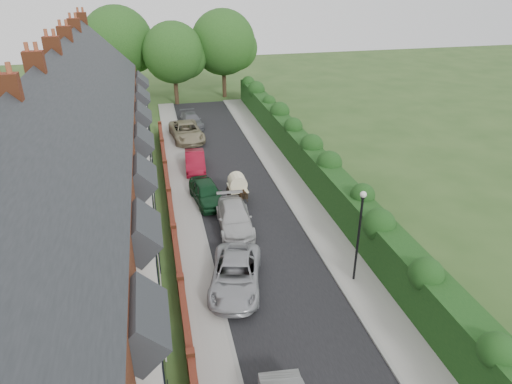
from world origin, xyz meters
TOP-DOWN VIEW (x-y plane):
  - ground at (0.00, 0.00)m, footprint 140.00×140.00m
  - road at (-0.50, 11.00)m, footprint 6.00×58.00m
  - pavement_hedge_side at (3.60, 11.00)m, footprint 2.20×58.00m
  - pavement_house_side at (-4.35, 11.00)m, footprint 1.70×58.00m
  - kerb_hedge_side at (2.55, 11.00)m, footprint 0.18×58.00m
  - kerb_house_side at (-3.55, 11.00)m, footprint 0.18×58.00m
  - hedge at (5.40, 11.00)m, footprint 2.10×58.00m
  - terrace_row at (-10.87, 9.98)m, footprint 9.05×40.50m
  - garden_wall_row at (-5.35, 10.00)m, footprint 0.35×40.35m
  - lamppost at (3.40, 4.00)m, footprint 0.32×0.32m
  - tree_far_left at (-2.65, 40.08)m, footprint 7.14×6.80m
  - tree_far_right at (3.39, 42.08)m, footprint 7.98×7.60m
  - tree_far_back at (-8.59, 43.08)m, footprint 8.40×8.00m
  - car_silver_b at (-2.62, 4.87)m, footprint 3.69×5.73m
  - car_white at (-1.61, 10.60)m, footprint 2.26×5.06m
  - car_green at (-2.82, 14.37)m, footprint 2.39×4.65m
  - car_red at (-3.00, 20.22)m, footprint 1.78×4.42m
  - car_beige at (-3.00, 27.39)m, footprint 3.19×5.98m
  - car_grey at (-2.16, 31.26)m, footprint 2.29×4.64m
  - horse at (-0.73, 12.37)m, footprint 0.87×1.70m
  - horse_cart at (-0.73, 14.15)m, footprint 1.26×2.79m

SIDE VIEW (x-z plane):
  - ground at x=0.00m, z-range 0.00..0.00m
  - road at x=-0.50m, z-range 0.00..0.02m
  - pavement_hedge_side at x=3.60m, z-range 0.00..0.12m
  - pavement_house_side at x=-4.35m, z-range 0.00..0.12m
  - kerb_hedge_side at x=2.55m, z-range 0.00..0.13m
  - kerb_house_side at x=-3.55m, z-range 0.00..0.13m
  - garden_wall_row at x=-5.35m, z-range -0.09..1.01m
  - car_grey at x=-2.16m, z-range 0.00..1.30m
  - horse at x=-0.73m, z-range 0.00..1.39m
  - car_red at x=-3.00m, z-range 0.00..1.43m
  - car_white at x=-1.61m, z-range 0.00..1.44m
  - car_silver_b at x=-2.62m, z-range 0.00..1.47m
  - car_green at x=-2.82m, z-range 0.00..1.52m
  - car_beige at x=-3.00m, z-range 0.00..1.60m
  - horse_cart at x=-0.73m, z-range 0.14..2.16m
  - hedge at x=5.40m, z-range 0.18..3.03m
  - lamppost at x=3.40m, z-range 0.72..5.88m
  - terrace_row at x=-10.87m, z-range -1.28..10.22m
  - tree_far_left at x=-2.65m, z-range 1.07..10.36m
  - tree_far_right at x=3.39m, z-range 1.16..11.47m
  - tree_far_back at x=-8.59m, z-range 1.21..12.03m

